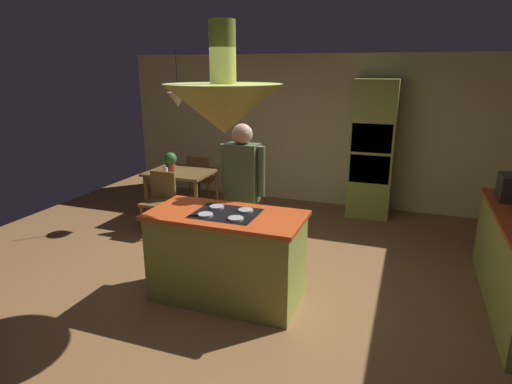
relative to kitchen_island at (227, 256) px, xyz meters
name	(u,v)px	position (x,y,z in m)	size (l,w,h in m)	color
ground	(235,288)	(0.00, 0.20, -0.47)	(8.16, 8.16, 0.00)	olive
wall_back	(311,130)	(0.00, 3.65, 0.80)	(6.80, 0.10, 2.55)	beige
kitchen_island	(227,256)	(0.00, 0.00, 0.00)	(1.56, 0.77, 0.95)	#939E42
oven_tower	(372,149)	(1.10, 3.24, 0.61)	(0.66, 0.62, 2.16)	#939E42
dining_table	(182,177)	(-1.70, 2.10, 0.18)	(0.99, 0.85, 0.76)	brown
person_at_island	(243,189)	(-0.08, 0.66, 0.53)	(0.53, 0.23, 1.74)	tan
range_hood	(224,106)	(0.00, 0.00, 1.51)	(1.10, 1.10, 1.00)	#939E42
pendant_light_over_table	(178,99)	(-1.70, 2.10, 1.39)	(0.32, 0.32, 0.82)	beige
chair_facing_island	(160,197)	(-1.70, 1.45, 0.03)	(0.40, 0.40, 0.87)	brown
chair_by_back_wall	(201,177)	(-1.70, 2.75, 0.03)	(0.40, 0.40, 0.87)	brown
potted_plant_on_table	(170,161)	(-1.84, 2.02, 0.46)	(0.20, 0.20, 0.30)	#99382D
cup_on_table	(165,170)	(-1.86, 1.89, 0.33)	(0.07, 0.07, 0.09)	white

